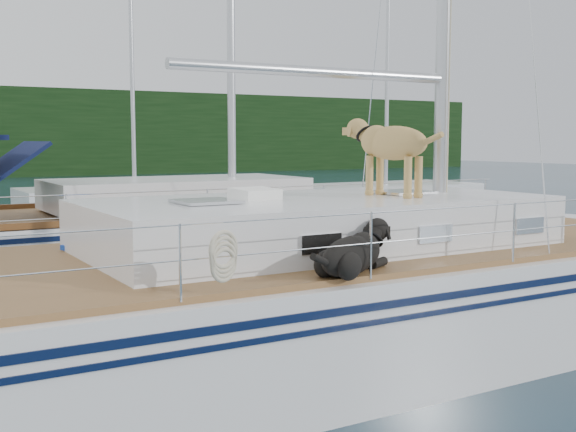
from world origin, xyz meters
TOP-DOWN VIEW (x-y plane):
  - ground at (0.00, 0.00)m, footprint 120.00×120.00m
  - main_sailboat at (0.10, -0.01)m, footprint 12.00×3.93m
  - neighbor_sailboat at (0.46, 6.23)m, footprint 11.00×3.50m
  - bg_boat_center at (4.00, 16.00)m, footprint 7.20×3.00m
  - bg_boat_east at (12.00, 13.00)m, footprint 6.40×3.00m

SIDE VIEW (x-z plane):
  - ground at x=0.00m, z-range 0.00..0.00m
  - bg_boat_center at x=4.00m, z-range -5.37..6.28m
  - bg_boat_east at x=12.00m, z-range -5.37..6.28m
  - neighbor_sailboat at x=0.46m, z-range -6.02..7.28m
  - main_sailboat at x=0.10m, z-range -6.33..7.68m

